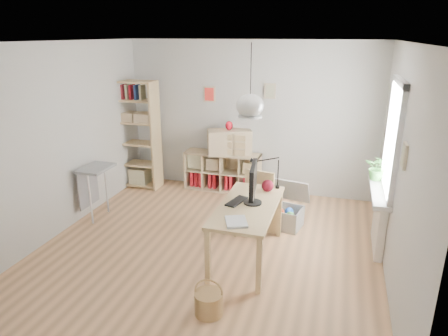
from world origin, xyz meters
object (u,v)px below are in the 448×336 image
(desk, at_px, (248,212))
(storage_chest, at_px, (283,212))
(chair, at_px, (255,200))
(cube_shelf, at_px, (222,174))
(tall_bookshelf, at_px, (137,131))
(monitor, at_px, (253,182))
(drawer_chest, at_px, (229,142))

(desk, distance_m, storage_chest, 1.22)
(chair, bearing_deg, cube_shelf, 133.44)
(tall_bookshelf, bearing_deg, storage_chest, -16.43)
(storage_chest, bearing_deg, monitor, -92.72)
(desk, height_order, monitor, monitor)
(storage_chest, relative_size, monitor, 1.35)
(cube_shelf, distance_m, monitor, 2.52)
(monitor, bearing_deg, tall_bookshelf, 136.33)
(storage_chest, bearing_deg, desk, -94.00)
(storage_chest, xyz_separation_m, monitor, (-0.26, -1.03, 0.83))
(monitor, relative_size, drawer_chest, 0.76)
(cube_shelf, bearing_deg, drawer_chest, -14.94)
(tall_bookshelf, height_order, monitor, tall_bookshelf)
(tall_bookshelf, bearing_deg, chair, -26.04)
(desk, xyz_separation_m, tall_bookshelf, (-2.59, 1.95, 0.43))
(storage_chest, distance_m, drawer_chest, 1.76)
(chair, height_order, monitor, monitor)
(cube_shelf, height_order, storage_chest, cube_shelf)
(storage_chest, xyz_separation_m, drawer_chest, (-1.17, 1.09, 0.73))
(desk, bearing_deg, cube_shelf, 114.61)
(tall_bookshelf, height_order, storage_chest, tall_bookshelf)
(tall_bookshelf, relative_size, drawer_chest, 2.60)
(chair, height_order, drawer_chest, drawer_chest)
(desk, distance_m, monitor, 0.39)
(tall_bookshelf, relative_size, chair, 2.19)
(cube_shelf, distance_m, chair, 1.81)
(desk, bearing_deg, monitor, 57.23)
(cube_shelf, bearing_deg, chair, -57.56)
(cube_shelf, relative_size, tall_bookshelf, 0.70)
(tall_bookshelf, bearing_deg, desk, -37.01)
(desk, height_order, chair, chair)
(cube_shelf, xyz_separation_m, drawer_chest, (0.15, -0.04, 0.64))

